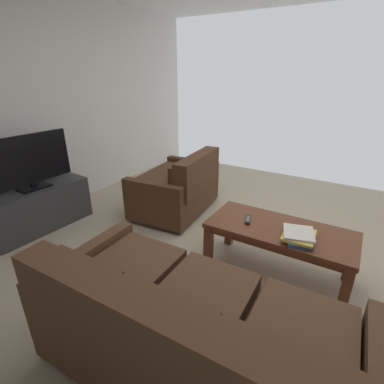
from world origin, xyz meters
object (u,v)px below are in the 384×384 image
at_px(loveseat_near, 179,187).
at_px(flat_tv, 28,161).
at_px(tv_stand, 39,208).
at_px(sofa_main, 189,336).
at_px(coffee_table, 279,235).
at_px(book_stack, 299,236).
at_px(tv_remote, 248,220).

xyz_separation_m(loveseat_near, flat_tv, (1.13, 1.19, 0.47)).
bearing_deg(loveseat_near, tv_stand, 46.50).
relative_size(loveseat_near, tv_stand, 1.06).
height_order(sofa_main, loveseat_near, sofa_main).
bearing_deg(coffee_table, book_stack, 145.42).
bearing_deg(sofa_main, book_stack, -105.62).
height_order(flat_tv, tv_remote, flat_tv).
xyz_separation_m(loveseat_near, book_stack, (-1.61, 0.71, 0.16)).
height_order(flat_tv, book_stack, flat_tv).
relative_size(sofa_main, flat_tv, 1.99).
height_order(sofa_main, flat_tv, flat_tv).
bearing_deg(tv_remote, book_stack, 168.05).
bearing_deg(loveseat_near, sofa_main, 125.28).
relative_size(coffee_table, flat_tv, 1.33).
xyz_separation_m(tv_stand, tv_remote, (-2.29, -0.58, 0.23)).
relative_size(tv_stand, tv_remote, 6.79).
bearing_deg(loveseat_near, coffee_table, 157.73).
xyz_separation_m(coffee_table, tv_remote, (0.28, 0.02, 0.08)).
distance_m(book_stack, tv_remote, 0.47).
height_order(loveseat_near, flat_tv, flat_tv).
height_order(loveseat_near, coffee_table, loveseat_near).
relative_size(coffee_table, tv_stand, 1.08).
bearing_deg(coffee_table, tv_remote, 4.59).
height_order(sofa_main, coffee_table, sofa_main).
relative_size(loveseat_near, flat_tv, 1.30).
distance_m(tv_stand, flat_tv, 0.56).
xyz_separation_m(coffee_table, flat_tv, (2.57, 0.60, 0.41)).
bearing_deg(coffee_table, loveseat_near, -22.27).
relative_size(sofa_main, coffee_table, 1.50).
distance_m(sofa_main, tv_stand, 2.52).
bearing_deg(sofa_main, loveseat_near, -54.72).
bearing_deg(flat_tv, tv_remote, -165.79).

